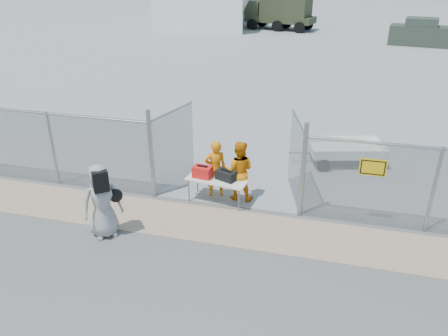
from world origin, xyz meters
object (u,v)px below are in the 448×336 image
(folding_table, at_px, (217,190))
(security_worker_left, at_px, (215,169))
(security_worker_right, at_px, (239,171))
(visitor, at_px, (102,201))
(utility_trailer, at_px, (345,152))

(folding_table, bearing_deg, security_worker_left, 121.23)
(security_worker_right, distance_m, visitor, 3.65)
(folding_table, relative_size, security_worker_right, 0.97)
(folding_table, distance_m, security_worker_left, 0.58)
(security_worker_left, bearing_deg, security_worker_right, 154.40)
(security_worker_left, xyz_separation_m, utility_trailer, (3.45, 3.11, -0.45))
(folding_table, distance_m, utility_trailer, 4.77)
(security_worker_left, xyz_separation_m, visitor, (-2.02, -2.50, 0.10))
(folding_table, xyz_separation_m, security_worker_right, (0.52, 0.30, 0.50))
(security_worker_right, distance_m, utility_trailer, 4.22)
(folding_table, relative_size, security_worker_left, 1.00)
(security_worker_right, bearing_deg, visitor, 37.39)
(folding_table, distance_m, visitor, 3.13)
(security_worker_left, relative_size, visitor, 0.89)
(visitor, height_order, utility_trailer, visitor)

